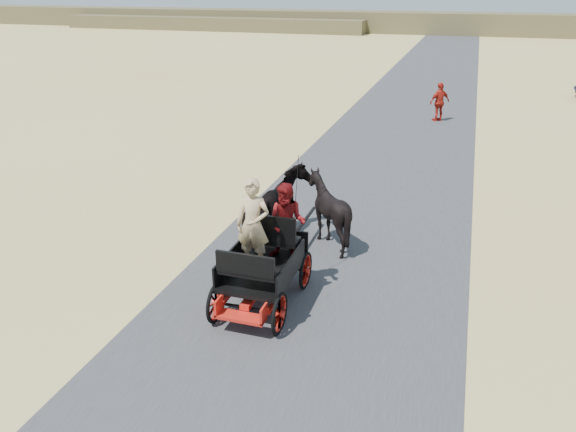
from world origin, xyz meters
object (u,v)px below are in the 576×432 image
(horse_left, at_px, (284,205))
(pedestrian, at_px, (440,102))
(carriage, at_px, (263,286))
(horse_right, at_px, (328,211))

(horse_left, relative_size, pedestrian, 1.16)
(carriage, distance_m, horse_left, 3.09)
(horse_left, distance_m, horse_right, 1.10)
(carriage, xyz_separation_m, horse_right, (0.55, 3.00, 0.49))
(carriage, bearing_deg, horse_left, 100.39)
(horse_left, bearing_deg, horse_right, -180.00)
(carriage, bearing_deg, pedestrian, 82.58)
(carriage, xyz_separation_m, horse_left, (-0.55, 3.00, 0.49))
(horse_left, relative_size, horse_right, 1.18)
(carriage, height_order, horse_left, horse_left)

